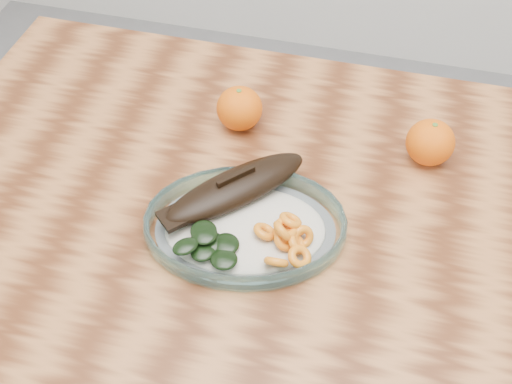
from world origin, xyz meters
TOP-DOWN VIEW (x-y plane):
  - dining_table at (0.00, 0.00)m, footprint 1.20×0.80m
  - plated_meal at (-0.07, -0.02)m, footprint 0.60×0.60m
  - orange_left at (-0.13, 0.19)m, footprint 0.07×0.07m
  - orange_right at (0.16, 0.19)m, footprint 0.07×0.07m

SIDE VIEW (x-z plane):
  - dining_table at x=0.00m, z-range 0.28..1.03m
  - plated_meal at x=-0.07m, z-range 0.73..0.81m
  - orange_right at x=0.16m, z-range 0.75..0.82m
  - orange_left at x=-0.13m, z-range 0.75..0.82m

